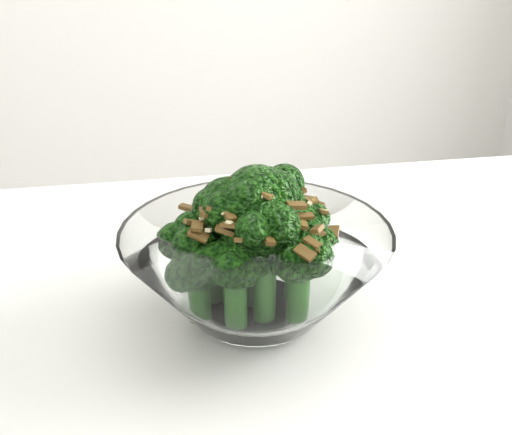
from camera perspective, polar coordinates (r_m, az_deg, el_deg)
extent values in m
cube|color=white|center=(0.48, -4.51, -15.63)|extent=(1.27, 0.90, 0.04)
cylinder|color=white|center=(1.14, 23.06, -14.36)|extent=(0.04, 0.04, 0.71)
cylinder|color=white|center=(0.51, 0.00, -9.28)|extent=(0.09, 0.09, 0.01)
cylinder|color=#225917|center=(0.49, 0.00, -4.21)|extent=(0.02, 0.02, 0.09)
sphere|color=#1D5610|center=(0.46, 0.00, 2.02)|extent=(0.05, 0.05, 0.05)
cylinder|color=#225917|center=(0.51, 1.06, -3.22)|extent=(0.02, 0.02, 0.08)
sphere|color=#1D5610|center=(0.49, 1.11, 2.26)|extent=(0.05, 0.05, 0.05)
cylinder|color=#225917|center=(0.49, -2.65, -4.47)|extent=(0.02, 0.02, 0.08)
sphere|color=#1D5610|center=(0.47, -2.78, 1.01)|extent=(0.05, 0.05, 0.05)
cylinder|color=#225917|center=(0.47, 0.86, -6.44)|extent=(0.02, 0.02, 0.07)
sphere|color=#1D5610|center=(0.44, 0.90, -1.04)|extent=(0.05, 0.05, 0.05)
cylinder|color=#225917|center=(0.50, 4.00, -5.03)|extent=(0.02, 0.02, 0.06)
sphere|color=#1D5610|center=(0.48, 4.15, -0.79)|extent=(0.05, 0.05, 0.05)
cylinder|color=#225917|center=(0.50, -4.50, -5.44)|extent=(0.02, 0.02, 0.06)
sphere|color=#1D5610|center=(0.48, -4.67, -1.31)|extent=(0.05, 0.05, 0.05)
cylinder|color=#225917|center=(0.47, 4.25, -7.68)|extent=(0.02, 0.02, 0.05)
sphere|color=#1D5610|center=(0.45, 4.40, -3.61)|extent=(0.05, 0.05, 0.05)
cylinder|color=#225917|center=(0.46, -2.07, -8.40)|extent=(0.02, 0.02, 0.05)
sphere|color=#1D5610|center=(0.45, -2.14, -4.47)|extent=(0.04, 0.04, 0.04)
cylinder|color=#225917|center=(0.54, 3.92, -4.02)|extent=(0.02, 0.02, 0.04)
sphere|color=#1D5610|center=(0.52, 4.03, -0.94)|extent=(0.04, 0.04, 0.04)
cylinder|color=#225917|center=(0.48, -5.68, -8.02)|extent=(0.02, 0.02, 0.04)
sphere|color=#1D5610|center=(0.46, -5.85, -4.76)|extent=(0.04, 0.04, 0.04)
cylinder|color=#225917|center=(0.54, -0.81, -3.73)|extent=(0.02, 0.02, 0.05)
sphere|color=#1D5610|center=(0.52, -0.83, -0.55)|extent=(0.04, 0.04, 0.04)
cylinder|color=#225917|center=(0.49, -5.84, -6.28)|extent=(0.02, 0.02, 0.05)
sphere|color=#1D5610|center=(0.47, -6.04, -2.36)|extent=(0.04, 0.04, 0.04)
cube|color=brown|center=(0.49, -0.67, 3.95)|extent=(0.02, 0.02, 0.01)
cube|color=brown|center=(0.45, -1.49, 3.30)|extent=(0.01, 0.01, 0.01)
cube|color=brown|center=(0.49, 6.20, 1.32)|extent=(0.01, 0.01, 0.01)
cube|color=brown|center=(0.45, 4.79, 0.13)|extent=(0.02, 0.01, 0.00)
cube|color=brown|center=(0.44, -4.06, 0.75)|extent=(0.02, 0.01, 0.01)
cube|color=brown|center=(0.48, 6.59, 0.73)|extent=(0.01, 0.02, 0.01)
cube|color=brown|center=(0.47, 1.09, 4.25)|extent=(0.01, 0.02, 0.01)
cube|color=brown|center=(0.44, -5.80, -1.75)|extent=(0.02, 0.01, 0.01)
cube|color=brown|center=(0.48, -5.57, 1.48)|extent=(0.02, 0.01, 0.01)
cube|color=brown|center=(0.45, -4.71, 0.49)|extent=(0.02, 0.01, 0.01)
cube|color=brown|center=(0.52, 3.59, 2.50)|extent=(0.01, 0.01, 0.00)
cube|color=brown|center=(0.44, 0.90, 2.35)|extent=(0.01, 0.01, 0.01)
cube|color=brown|center=(0.49, -1.76, 3.37)|extent=(0.01, 0.01, 0.01)
cube|color=brown|center=(0.46, 7.75, -1.46)|extent=(0.01, 0.02, 0.01)
cube|color=brown|center=(0.52, -0.90, 2.48)|extent=(0.02, 0.01, 0.01)
cube|color=brown|center=(0.42, 1.23, -2.12)|extent=(0.01, 0.01, 0.01)
cube|color=brown|center=(0.43, 5.51, -3.18)|extent=(0.02, 0.01, 0.00)
cube|color=brown|center=(0.43, 5.65, -2.55)|extent=(0.01, 0.02, 0.01)
cube|color=brown|center=(0.44, 4.27, -0.65)|extent=(0.02, 0.01, 0.01)
cube|color=brown|center=(0.46, -6.18, -0.54)|extent=(0.02, 0.01, 0.01)
cube|color=brown|center=(0.48, 2.68, 3.68)|extent=(0.01, 0.02, 0.01)
cube|color=brown|center=(0.48, 5.37, 1.65)|extent=(0.02, 0.02, 0.01)
cube|color=brown|center=(0.46, -1.67, 3.72)|extent=(0.02, 0.02, 0.01)
cube|color=brown|center=(0.45, 0.05, 3.49)|extent=(0.02, 0.02, 0.01)
cube|color=brown|center=(0.45, 4.08, 1.23)|extent=(0.02, 0.01, 0.01)
cube|color=brown|center=(0.49, 4.32, 2.85)|extent=(0.01, 0.02, 0.01)
cube|color=brown|center=(0.43, -3.15, -1.32)|extent=(0.02, 0.01, 0.01)
cube|color=brown|center=(0.49, 5.09, 1.86)|extent=(0.01, 0.01, 0.00)
cube|color=brown|center=(0.43, 1.60, -0.41)|extent=(0.01, 0.01, 0.01)
cube|color=brown|center=(0.45, -4.93, 0.54)|extent=(0.01, 0.01, 0.01)
cube|color=brown|center=(0.47, -0.11, 4.71)|extent=(0.01, 0.01, 0.01)
cube|color=brown|center=(0.44, -5.91, -0.84)|extent=(0.01, 0.02, 0.00)
cube|color=brown|center=(0.42, 2.49, -0.77)|extent=(0.02, 0.01, 0.01)
cube|color=brown|center=(0.43, 4.92, -3.52)|extent=(0.02, 0.02, 0.01)
cube|color=brown|center=(0.44, 6.12, -1.16)|extent=(0.01, 0.02, 0.01)
cube|color=brown|center=(0.52, 3.67, 2.40)|extent=(0.02, 0.01, 0.01)
cube|color=brown|center=(0.50, -0.37, 3.64)|extent=(0.01, 0.02, 0.01)
cube|color=brown|center=(0.45, -1.01, 3.85)|extent=(0.01, 0.01, 0.01)
cube|color=brown|center=(0.51, -0.22, 3.30)|extent=(0.02, 0.01, 0.01)
cube|color=brown|center=(0.45, 6.07, -1.56)|extent=(0.02, 0.01, 0.01)
cube|color=brown|center=(0.50, 5.47, 1.60)|extent=(0.02, 0.01, 0.01)
cube|color=brown|center=(0.46, 2.76, 3.38)|extent=(0.01, 0.02, 0.00)
cube|color=brown|center=(0.52, -0.73, 2.46)|extent=(0.01, 0.01, 0.01)
cube|color=brown|center=(0.43, -2.73, 0.33)|extent=(0.01, 0.02, 0.01)
cube|color=brown|center=(0.49, 1.37, 3.58)|extent=(0.01, 0.01, 0.01)
cube|color=brown|center=(0.49, -6.80, 0.93)|extent=(0.02, 0.02, 0.00)
cube|color=brown|center=(0.42, -1.64, -2.21)|extent=(0.01, 0.01, 0.01)
cube|color=brown|center=(0.49, 5.50, 1.72)|extent=(0.01, 0.01, 0.00)
cube|color=brown|center=(0.45, 1.52, 3.85)|extent=(0.01, 0.01, 0.01)
cube|color=brown|center=(0.43, -2.74, -0.75)|extent=(0.02, 0.01, 0.01)
cube|color=beige|center=(0.45, 5.08, 0.11)|extent=(0.01, 0.01, 0.00)
cube|color=beige|center=(0.48, 7.08, 0.64)|extent=(0.00, 0.01, 0.00)
cube|color=beige|center=(0.47, 5.36, 1.40)|extent=(0.01, 0.01, 0.00)
cube|color=beige|center=(0.43, 3.55, -0.60)|extent=(0.00, 0.00, 0.00)
cube|color=beige|center=(0.49, -0.35, 3.88)|extent=(0.01, 0.01, 0.00)
cube|color=beige|center=(0.50, 2.36, 3.15)|extent=(0.01, 0.01, 0.01)
cube|color=beige|center=(0.50, -4.66, 2.21)|extent=(0.00, 0.00, 0.00)
cube|color=beige|center=(0.47, -2.60, 3.91)|extent=(0.01, 0.01, 0.01)
cube|color=beige|center=(0.43, -2.73, -0.60)|extent=(0.01, 0.01, 0.01)
cube|color=beige|center=(0.44, -4.79, -1.26)|extent=(0.01, 0.01, 0.00)
cube|color=beige|center=(0.50, -4.82, 2.35)|extent=(0.01, 0.01, 0.00)
cube|color=beige|center=(0.43, -0.85, 1.66)|extent=(0.01, 0.01, 0.01)
cube|color=beige|center=(0.43, 3.66, -0.85)|extent=(0.01, 0.01, 0.00)
cube|color=beige|center=(0.50, -4.41, 2.31)|extent=(0.01, 0.01, 0.01)
cube|color=beige|center=(0.43, 0.49, 2.08)|extent=(0.01, 0.01, 0.00)
cube|color=beige|center=(0.45, -5.46, -0.08)|extent=(0.00, 0.00, 0.00)
cube|color=beige|center=(0.50, 2.07, 3.36)|extent=(0.01, 0.01, 0.00)
cube|color=beige|center=(0.50, -0.85, 3.59)|extent=(0.01, 0.01, 0.01)
cube|color=beige|center=(0.44, -3.23, 0.47)|extent=(0.00, 0.01, 0.00)
cube|color=beige|center=(0.51, 1.70, 2.84)|extent=(0.01, 0.01, 0.00)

